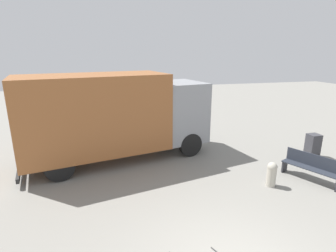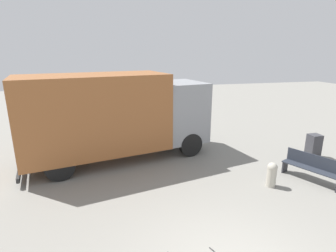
# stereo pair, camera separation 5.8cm
# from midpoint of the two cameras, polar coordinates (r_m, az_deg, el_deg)

# --- Properties ---
(delivery_truck) EXTENTS (7.78, 3.81, 3.50)m
(delivery_truck) POSITION_cam_midpoint_polar(r_m,az_deg,el_deg) (10.71, -11.55, 2.63)
(delivery_truck) COLOR #99592D
(delivery_truck) RESTS_ON ground
(park_bench) EXTENTS (1.13, 1.89, 0.92)m
(park_bench) POSITION_cam_midpoint_polar(r_m,az_deg,el_deg) (10.37, 28.64, -7.72)
(park_bench) COLOR #282D38
(park_bench) RESTS_ON ground
(bollard_near_bench) EXTENTS (0.32, 0.32, 0.83)m
(bollard_near_bench) POSITION_cam_midpoint_polar(r_m,az_deg,el_deg) (9.39, 21.47, -9.54)
(bollard_near_bench) COLOR #B2AD9E
(bollard_near_bench) RESTS_ON ground
(utility_box) EXTENTS (0.47, 0.45, 1.00)m
(utility_box) POSITION_cam_midpoint_polar(r_m,az_deg,el_deg) (12.63, 28.87, -3.76)
(utility_box) COLOR #38383D
(utility_box) RESTS_ON ground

